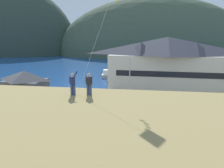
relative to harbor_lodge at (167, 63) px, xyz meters
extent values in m
plane|color=#66604C|center=(-11.33, -20.08, -5.91)|extent=(600.00, 600.00, 0.00)
cube|color=gray|center=(-11.33, -15.08, -5.86)|extent=(40.00, 20.00, 0.10)
cube|color=navy|center=(-11.33, 39.92, -5.90)|extent=(360.00, 84.00, 0.03)
ellipsoid|color=#2D3D33|center=(-91.23, 92.14, -5.91)|extent=(84.33, 55.93, 89.56)
ellipsoid|color=#42513D|center=(0.78, 93.83, -5.91)|extent=(127.33, 67.59, 73.23)
cube|color=beige|center=(0.00, 0.06, -2.12)|extent=(23.85, 9.19, 7.58)
cube|color=black|center=(-0.20, -3.98, -1.74)|extent=(19.93, 1.10, 1.10)
pyramid|color=#3D3D47|center=(0.00, 0.06, 3.47)|extent=(25.30, 10.07, 3.60)
pyramid|color=#3D3D47|center=(-5.34, -1.07, 2.95)|extent=(4.62, 4.62, 2.52)
pyramid|color=#3D3D47|center=(5.21, -1.61, 2.95)|extent=(4.62, 4.62, 2.52)
cube|color=#474C56|center=(-25.08, -11.30, -3.98)|extent=(6.95, 5.01, 3.86)
pyramid|color=#47474C|center=(-25.08, -11.30, -1.25)|extent=(7.51, 5.51, 1.60)
cube|color=black|center=(-25.25, -13.60, -4.56)|extent=(1.10, 0.14, 2.70)
cube|color=#474C56|center=(-7.40, 1.55, -4.28)|extent=(6.15, 5.71, 3.26)
pyramid|color=#47474C|center=(-7.40, 1.55, -1.80)|extent=(6.65, 6.26, 1.70)
cube|color=black|center=(-6.99, -0.88, -4.77)|extent=(1.09, 0.24, 2.28)
cube|color=#70604C|center=(-11.95, 12.71, -5.56)|extent=(3.20, 15.28, 0.70)
cube|color=#A8A399|center=(-15.21, 13.25, -5.46)|extent=(2.36, 6.03, 0.90)
cube|color=#B7B2A8|center=(-15.21, 13.25, -4.93)|extent=(2.29, 5.85, 0.16)
cube|color=silver|center=(-15.18, 12.81, -4.30)|extent=(1.46, 1.87, 1.10)
cube|color=#B28923|center=(-7.69, -18.77, -5.09)|extent=(4.31, 2.07, 0.80)
cube|color=olive|center=(-7.54, -18.76, -4.34)|extent=(2.20, 1.73, 0.70)
cube|color=black|center=(-7.54, -18.76, -4.38)|extent=(2.24, 1.77, 0.32)
cylinder|color=black|center=(-9.11, -17.94, -5.49)|extent=(0.65, 0.26, 0.64)
cylinder|color=black|center=(-8.99, -19.77, -5.49)|extent=(0.65, 0.26, 0.64)
cylinder|color=black|center=(-6.38, -17.76, -5.49)|extent=(0.65, 0.26, 0.64)
cylinder|color=black|center=(-6.26, -19.60, -5.49)|extent=(0.65, 0.26, 0.64)
cube|color=navy|center=(-1.81, -14.04, -5.09)|extent=(4.21, 1.82, 0.80)
cube|color=navy|center=(-1.66, -14.04, -4.34)|extent=(2.11, 1.61, 0.70)
cube|color=black|center=(-1.66, -14.04, -4.38)|extent=(2.15, 1.64, 0.32)
cylinder|color=black|center=(-3.18, -13.13, -5.49)|extent=(0.64, 0.22, 0.64)
cylinder|color=black|center=(-3.17, -14.97, -5.49)|extent=(0.64, 0.22, 0.64)
cylinder|color=black|center=(-0.45, -13.12, -5.49)|extent=(0.64, 0.22, 0.64)
cylinder|color=black|center=(-0.44, -14.95, -5.49)|extent=(0.64, 0.22, 0.64)
cube|color=black|center=(-24.57, -18.55, -5.09)|extent=(4.31, 2.08, 0.80)
cube|color=black|center=(-24.42, -18.56, -4.34)|extent=(2.20, 1.74, 0.70)
cube|color=black|center=(-24.42, -18.56, -4.38)|extent=(2.25, 1.77, 0.32)
cylinder|color=black|center=(-23.15, -17.72, -5.49)|extent=(0.65, 0.26, 0.64)
cylinder|color=black|center=(-23.27, -19.56, -5.49)|extent=(0.65, 0.26, 0.64)
cube|color=#9EA3A8|center=(-20.34, -14.09, -5.09)|extent=(4.31, 2.07, 0.80)
cube|color=gray|center=(-20.49, -14.08, -4.34)|extent=(2.20, 1.73, 0.70)
cube|color=black|center=(-20.49, -14.08, -4.38)|extent=(2.24, 1.77, 0.32)
cylinder|color=black|center=(-19.04, -15.10, -5.49)|extent=(0.65, 0.26, 0.64)
cylinder|color=black|center=(-18.92, -13.26, -5.49)|extent=(0.65, 0.26, 0.64)
cylinder|color=black|center=(-21.76, -14.92, -5.49)|extent=(0.65, 0.26, 0.64)
cylinder|color=black|center=(-21.65, -13.09, -5.49)|extent=(0.65, 0.26, 0.64)
cube|color=slate|center=(-9.32, -13.91, -5.09)|extent=(4.27, 1.96, 0.80)
cube|color=#5B5B5F|center=(-9.47, -13.92, -4.34)|extent=(2.16, 1.68, 0.70)
cube|color=black|center=(-9.47, -13.92, -4.38)|extent=(2.20, 1.71, 0.32)
cylinder|color=black|center=(-7.92, -14.78, -5.49)|extent=(0.65, 0.24, 0.64)
cylinder|color=black|center=(-7.99, -12.94, -5.49)|extent=(0.65, 0.24, 0.64)
cylinder|color=black|center=(-10.65, -14.88, -5.49)|extent=(0.65, 0.24, 0.64)
cylinder|color=black|center=(-10.72, -13.04, -5.49)|extent=(0.65, 0.24, 0.64)
cube|color=black|center=(-1.73, -18.87, -5.09)|extent=(4.33, 2.12, 0.80)
cube|color=black|center=(-1.58, -18.88, -4.34)|extent=(2.22, 1.76, 0.70)
cube|color=black|center=(-1.58, -18.88, -4.38)|extent=(2.26, 1.79, 0.32)
cylinder|color=black|center=(-3.02, -17.85, -5.49)|extent=(0.66, 0.27, 0.64)
cylinder|color=black|center=(-3.17, -19.68, -5.49)|extent=(0.66, 0.27, 0.64)
cylinder|color=black|center=(-0.30, -18.06, -5.49)|extent=(0.66, 0.27, 0.64)
cylinder|color=black|center=(-0.44, -19.89, -5.49)|extent=(0.66, 0.27, 0.64)
cylinder|color=#ADADB2|center=(-7.11, -9.58, -1.98)|extent=(0.16, 0.16, 7.67)
cube|color=#4C4C51|center=(-7.11, -9.23, 1.76)|extent=(0.24, 0.70, 0.20)
cylinder|color=#384770|center=(-10.63, -28.06, 1.01)|extent=(0.20, 0.20, 0.82)
cylinder|color=#384770|center=(-10.41, -28.09, 1.01)|extent=(0.20, 0.20, 0.82)
cylinder|color=navy|center=(-10.52, -28.08, 1.74)|extent=(0.40, 0.40, 0.64)
sphere|color=tan|center=(-10.52, -28.08, 2.22)|extent=(0.24, 0.24, 0.24)
cylinder|color=navy|center=(-10.32, -27.92, 2.24)|extent=(0.18, 0.56, 0.43)
cylinder|color=navy|center=(-10.74, -28.05, 1.81)|extent=(0.11, 0.11, 0.60)
cylinder|color=#384770|center=(-9.37, -27.86, 1.01)|extent=(0.20, 0.20, 0.82)
cylinder|color=#384770|center=(-9.15, -27.88, 1.01)|extent=(0.20, 0.20, 0.82)
cylinder|color=#232328|center=(-9.26, -27.87, 1.74)|extent=(0.40, 0.40, 0.64)
sphere|color=tan|center=(-9.26, -27.87, 2.22)|extent=(0.24, 0.24, 0.24)
cylinder|color=#232328|center=(-9.48, -27.85, 1.81)|extent=(0.11, 0.11, 0.60)
cylinder|color=#232328|center=(-9.04, -27.90, 1.81)|extent=(0.11, 0.11, 0.60)
cube|color=yellow|center=(-7.63, -23.30, 8.30)|extent=(0.29, 0.02, 0.24)
cylinder|color=silver|center=(-8.99, -25.54, 5.26)|extent=(2.59, 4.60, 9.32)
camera|label=1|loc=(-5.28, -42.74, 4.98)|focal=32.17mm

